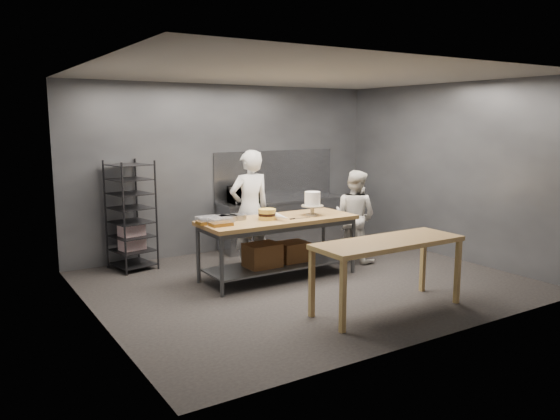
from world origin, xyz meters
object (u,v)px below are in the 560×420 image
Objects in this scene: chef_right at (355,216)px; frosted_cake_stand at (312,201)px; near_counter at (388,247)px; layer_cake at (267,214)px; work_table at (277,241)px; chef_behind at (250,209)px; microwave at (245,194)px; speed_rack at (131,216)px.

chef_right is 4.22× the size of frosted_cake_stand.
layer_cake is at bearing 107.76° from near_counter.
chef_right reaches higher than work_table.
chef_behind is at bearing 50.59° from chef_right.
frosted_cake_stand is (-1.05, -0.24, 0.37)m from chef_right.
work_table is 9.33× the size of layer_cake.
microwave is at bearing -113.22° from chef_behind.
speed_rack is 0.92× the size of chef_behind.
near_counter is 5.44× the size of frosted_cake_stand.
chef_behind is at bearing -114.22° from microwave.
speed_rack is at bearing 135.60° from work_table.
work_table is 2.40m from speed_rack.
work_table is at bearing 95.34° from chef_behind.
work_table is 1.37× the size of speed_rack.
chef_right is at bearing 5.53° from work_table.
frosted_cake_stand is (2.29, -1.75, 0.29)m from speed_rack.
chef_behind reaches higher than near_counter.
chef_behind is (-0.48, 2.69, 0.14)m from near_counter.
near_counter is 2.73m from chef_behind.
frosted_cake_stand is 1.43× the size of layer_cake.
layer_cake is at bearing 75.30° from chef_right.
speed_rack is 4.76× the size of frosted_cake_stand.
speed_rack is 6.81× the size of layer_cake.
work_table is 1.66m from chef_right.
near_counter is at bearing -59.52° from speed_rack.
frosted_cake_stand is (0.59, -0.08, 0.58)m from work_table.
near_counter is 1.14× the size of speed_rack.
frosted_cake_stand is at bearing 82.37° from chef_right.
frosted_cake_stand is at bearing -3.99° from layer_cake.
speed_rack is 2.28m from layer_cake.
near_counter is (0.42, -1.95, 0.24)m from work_table.
chef_behind reaches higher than layer_cake.
chef_right reaches higher than layer_cake.
chef_behind is 1.11m from microwave.
speed_rack is at bearing -177.82° from microwave.
chef_right is (1.70, -0.58, -0.18)m from chef_behind.
microwave reaches higher than near_counter.
layer_cake is (-0.78, 0.05, -0.15)m from frosted_cake_stand.
near_counter is at bearing -77.73° from work_table.
work_table is 4.43× the size of microwave.
chef_behind is at bearing 80.03° from layer_cake.
speed_rack reaches higher than chef_right.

